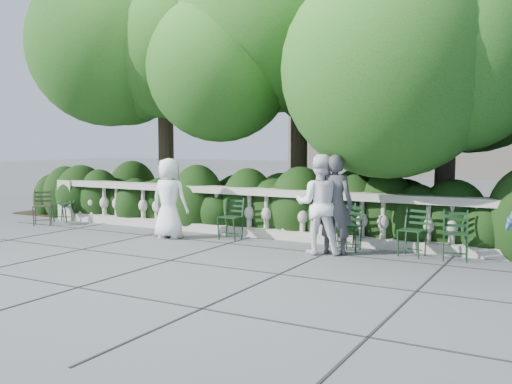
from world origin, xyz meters
The scene contains 14 objects.
ground centered at (0.00, 0.00, 0.00)m, with size 90.00×90.00×0.00m, color #4C5054.
balustrade centered at (0.00, 1.80, 0.49)m, with size 12.00×0.44×1.00m.
shrub_hedge centered at (0.00, 3.00, 0.00)m, with size 15.00×2.60×1.70m, color black, non-canonical shape.
tree_canopy centered at (0.69, 3.19, 3.96)m, with size 15.04×6.52×6.78m.
chair_a centered at (-5.60, 1.29, 0.00)m, with size 0.44×0.48×0.84m, color black, non-canonical shape.
chair_b centered at (-0.72, 1.10, 0.00)m, with size 0.44×0.48×0.84m, color black, non-canonical shape.
chair_c centered at (1.54, 1.29, 0.00)m, with size 0.44×0.48×0.84m, color black, non-canonical shape.
chair_d centered at (2.85, 1.16, 0.00)m, with size 0.44×0.48×0.84m, color black, non-canonical shape.
chair_e centered at (3.61, 1.15, 0.00)m, with size 0.44×0.48×0.84m, color black, non-canonical shape.
chair_f centered at (1.76, 1.11, 0.00)m, with size 0.44×0.48×0.84m, color black, non-canonical shape.
chair_weathered centered at (-5.49, 0.66, 0.00)m, with size 0.44×0.48×0.84m, color black, non-canonical shape.
person_businessman centered at (-1.87, 0.77, 0.81)m, with size 0.79×0.52×1.62m, color white.
person_woman_grey centered at (1.66, 0.82, 0.87)m, with size 0.63×0.41×1.73m, color #3B3A3F.
person_casual_man centered at (1.40, 0.75, 0.87)m, with size 0.84×0.66×1.73m, color white.
Camera 1 is at (5.21, -8.36, 1.94)m, focal length 40.00 mm.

